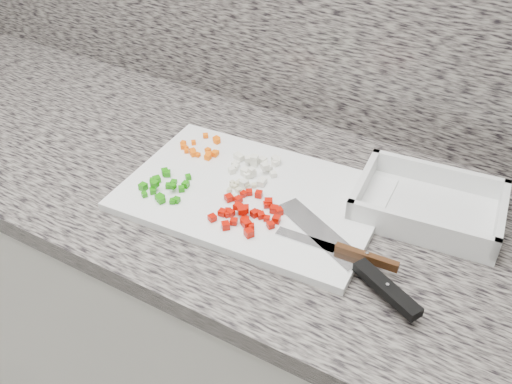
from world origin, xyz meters
TOP-DOWN VIEW (x-y plane):
  - cabinet at (0.00, 1.44)m, footprint 3.92×0.62m
  - countertop at (0.00, 1.44)m, footprint 3.96×0.64m
  - cutting_board at (0.11, 1.41)m, footprint 0.51×0.36m
  - carrot_pile at (-0.05, 1.48)m, footprint 0.09×0.09m
  - onion_pile at (0.08, 1.47)m, footprint 0.11×0.12m
  - green_pepper_pile at (-0.04, 1.33)m, footprint 0.09×0.10m
  - red_pepper_pile at (0.14, 1.34)m, footprint 0.12×0.13m
  - garlic_pile at (0.08, 1.40)m, footprint 0.05×0.06m
  - chef_knife at (0.37, 1.32)m, footprint 0.31×0.18m
  - paring_knife at (0.34, 1.34)m, footprint 0.22×0.03m
  - tray at (0.42, 1.53)m, footprint 0.28×0.22m

SIDE VIEW (x-z plane):
  - cabinet at x=0.00m, z-range 0.00..0.86m
  - countertop at x=0.00m, z-range 0.86..0.90m
  - cutting_board at x=0.11m, z-range 0.90..0.92m
  - tray at x=0.42m, z-range 0.89..0.95m
  - garlic_pile at x=0.08m, z-range 0.92..0.92m
  - carrot_pile at x=-0.05m, z-range 0.92..0.93m
  - chef_knife at x=0.37m, z-range 0.91..0.93m
  - paring_knife at x=0.34m, z-range 0.91..0.93m
  - green_pepper_pile at x=-0.04m, z-range 0.91..0.93m
  - red_pepper_pile at x=0.14m, z-range 0.91..0.94m
  - onion_pile at x=0.08m, z-range 0.91..0.94m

